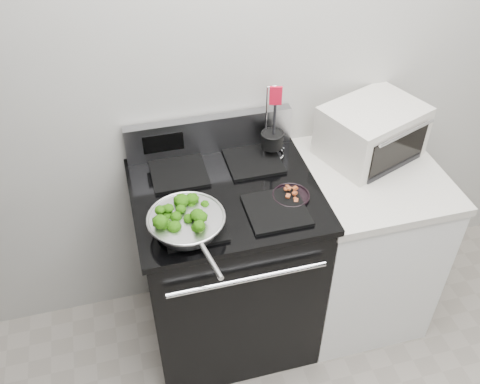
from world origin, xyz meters
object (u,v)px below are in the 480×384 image
object	(u,v)px
skillet	(187,223)
utensil_holder	(272,143)
gas_range	(227,265)
bacon_plate	(291,194)
toaster_oven	(372,131)

from	to	relation	value
skillet	utensil_holder	bearing A→B (deg)	29.41
gas_range	bacon_plate	distance (m)	0.55
skillet	bacon_plate	world-z (taller)	skillet
skillet	bacon_plate	distance (m)	0.46
utensil_holder	toaster_oven	size ratio (longest dim) A/B	0.70
bacon_plate	toaster_oven	xyz separation A→B (m)	(0.46, 0.24, 0.08)
gas_range	bacon_plate	xyz separation A→B (m)	(0.26, -0.11, 0.48)
gas_range	skillet	bearing A→B (deg)	-135.10
bacon_plate	toaster_oven	bearing A→B (deg)	27.15
skillet	toaster_oven	xyz separation A→B (m)	(0.92, 0.33, 0.04)
bacon_plate	utensil_holder	world-z (taller)	utensil_holder
gas_range	utensil_holder	world-z (taller)	utensil_holder
gas_range	toaster_oven	xyz separation A→B (m)	(0.72, 0.13, 0.56)
skillet	utensil_holder	xyz separation A→B (m)	(0.46, 0.39, 0.02)
bacon_plate	utensil_holder	xyz separation A→B (m)	(0.01, 0.30, 0.05)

